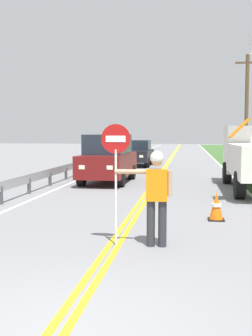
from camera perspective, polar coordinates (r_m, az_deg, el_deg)
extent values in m
plane|color=gray|center=(4.85, -9.69, -21.68)|extent=(160.00, 160.00, 0.00)
cube|color=yellow|center=(24.26, 4.88, -0.32)|extent=(0.11, 110.00, 0.01)
cube|color=yellow|center=(24.25, 5.31, -0.32)|extent=(0.11, 110.00, 0.01)
cube|color=silver|center=(24.32, 13.59, -0.42)|extent=(0.12, 110.00, 0.01)
cube|color=silver|center=(24.72, -3.26, -0.21)|extent=(0.12, 110.00, 0.01)
cylinder|color=#2D2D33|center=(8.01, 5.00, -7.61)|extent=(0.16, 0.16, 0.88)
cylinder|color=#2D2D33|center=(8.01, 3.41, -7.59)|extent=(0.16, 0.16, 0.88)
cube|color=orange|center=(7.88, 4.24, -2.34)|extent=(0.41, 0.26, 0.60)
cylinder|color=tan|center=(7.89, 0.62, -0.50)|extent=(0.60, 0.12, 0.09)
cylinder|color=tan|center=(7.88, 5.99, -2.14)|extent=(0.09, 0.09, 0.48)
sphere|color=tan|center=(7.84, 4.26, 1.07)|extent=(0.22, 0.22, 0.22)
sphere|color=white|center=(7.84, 4.26, 1.43)|extent=(0.25, 0.25, 0.25)
cylinder|color=silver|center=(7.98, -1.39, -4.09)|extent=(0.04, 0.04, 1.85)
cylinder|color=#B71414|center=(7.89, -1.41, 4.01)|extent=(0.56, 0.03, 0.56)
cube|color=white|center=(7.87, -1.43, 4.01)|extent=(0.38, 0.01, 0.12)
cube|color=white|center=(18.64, 16.82, 2.44)|extent=(2.21, 2.11, 2.00)
cube|color=#1E2833|center=(19.65, 16.39, 3.44)|extent=(1.98, 0.07, 0.90)
cube|color=orange|center=(13.27, 15.24, 5.28)|extent=(0.60, 0.80, 0.59)
cylinder|color=black|center=(18.38, 13.66, -0.65)|extent=(0.32, 0.92, 0.92)
cylinder|color=black|center=(14.15, 15.30, -2.27)|extent=(0.32, 0.92, 0.92)
cube|color=maroon|center=(18.23, -2.44, 0.51)|extent=(1.95, 4.64, 0.92)
cube|color=#1E2833|center=(18.18, -2.45, 3.28)|extent=(1.68, 2.89, 0.84)
cube|color=#EAEACC|center=(15.88, -2.22, 0.06)|extent=(0.24, 0.07, 0.16)
cube|color=#EAEACC|center=(16.15, -6.06, 0.12)|extent=(0.24, 0.07, 0.16)
cylinder|color=black|center=(16.72, -0.71, -1.45)|extent=(0.30, 0.69, 0.68)
cylinder|color=black|center=(17.09, -6.13, -1.34)|extent=(0.30, 0.69, 0.68)
cylinder|color=black|center=(19.51, 0.80, -0.56)|extent=(0.30, 0.69, 0.68)
cylinder|color=black|center=(19.83, -3.89, -0.48)|extent=(0.30, 0.69, 0.68)
cube|color=black|center=(27.44, 1.51, 1.74)|extent=(1.92, 4.14, 0.72)
cube|color=#1E2833|center=(27.66, 1.59, 3.17)|extent=(1.65, 1.76, 0.64)
cube|color=#EAEACC|center=(25.36, 2.10, 1.60)|extent=(0.24, 0.06, 0.16)
cube|color=#EAEACC|center=(25.53, -0.36, 1.63)|extent=(0.24, 0.06, 0.16)
cylinder|color=black|center=(26.10, 2.90, 0.79)|extent=(0.29, 0.69, 0.68)
cylinder|color=black|center=(26.34, -0.65, 0.83)|extent=(0.29, 0.69, 0.68)
cylinder|color=black|center=(28.62, 3.49, 1.14)|extent=(0.29, 0.69, 0.68)
cylinder|color=black|center=(28.84, 0.25, 1.17)|extent=(0.29, 0.69, 0.68)
cylinder|color=brown|center=(32.91, 16.18, 7.82)|extent=(0.28, 0.28, 8.02)
cube|color=brown|center=(33.28, 16.32, 13.69)|extent=(1.80, 0.14, 0.14)
cone|color=orange|center=(10.60, 12.26, -5.14)|extent=(0.36, 0.36, 0.70)
cylinder|color=white|center=(10.59, 12.27, -4.95)|extent=(0.25, 0.25, 0.08)
cube|color=black|center=(10.66, 12.23, -6.91)|extent=(0.40, 0.40, 0.03)
cube|color=#9EA0A3|center=(20.64, -7.32, 0.28)|extent=(0.06, 32.00, 0.32)
cube|color=#4C4C51|center=(13.19, -16.76, -3.62)|extent=(0.10, 0.10, 0.55)
cube|color=#4C4C51|center=(15.27, -13.12, -2.42)|extent=(0.10, 0.10, 0.55)
cube|color=#4C4C51|center=(17.40, -10.37, -1.50)|extent=(0.10, 0.10, 0.55)
cube|color=#4C4C51|center=(19.57, -8.22, -0.78)|extent=(0.10, 0.10, 0.55)
cube|color=#4C4C51|center=(21.76, -6.50, -0.21)|extent=(0.10, 0.10, 0.55)
cube|color=#4C4C51|center=(23.97, -5.10, 0.26)|extent=(0.10, 0.10, 0.55)
cube|color=#4C4C51|center=(26.19, -3.94, 0.65)|extent=(0.10, 0.10, 0.55)
cube|color=#4C4C51|center=(28.42, -2.96, 0.98)|extent=(0.10, 0.10, 0.55)
cube|color=#4C4C51|center=(30.66, -2.12, 1.26)|extent=(0.10, 0.10, 0.55)
cube|color=#4C4C51|center=(32.90, -1.39, 1.51)|extent=(0.10, 0.10, 0.55)
cube|color=#4C4C51|center=(35.16, -0.76, 1.72)|extent=(0.10, 0.10, 0.55)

